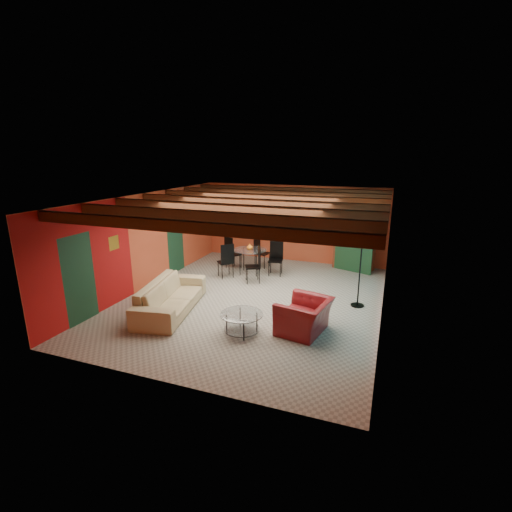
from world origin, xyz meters
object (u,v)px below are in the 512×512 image
at_px(sofa, 171,296).
at_px(armchair, 304,316).
at_px(potted_plant, 358,197).
at_px(dining_table, 250,257).
at_px(armoire, 355,237).
at_px(floor_lamp, 360,268).
at_px(coffee_table, 242,323).
at_px(vase, 250,237).

xyz_separation_m(sofa, armchair, (3.33, 0.03, -0.01)).
bearing_deg(sofa, potted_plant, -48.35).
relative_size(sofa, dining_table, 1.21).
xyz_separation_m(armoire, floor_lamp, (0.45, -3.19, -0.07)).
bearing_deg(armchair, potted_plant, -175.17).
relative_size(armoire, potted_plant, 4.44).
xyz_separation_m(coffee_table, armoire, (1.75, 5.60, 0.85)).
height_order(armchair, vase, vase).
relative_size(armchair, dining_table, 0.53).
xyz_separation_m(armchair, vase, (-2.58, 3.39, 0.84)).
relative_size(sofa, armoire, 1.19).
distance_m(floor_lamp, potted_plant, 3.51).
height_order(sofa, coffee_table, sofa).
bearing_deg(potted_plant, sofa, -127.04).
height_order(armchair, potted_plant, potted_plant).
relative_size(floor_lamp, vase, 10.23).
xyz_separation_m(sofa, armoire, (3.84, 5.09, 0.71)).
height_order(sofa, armchair, sofa).
height_order(coffee_table, dining_table, dining_table).
xyz_separation_m(armchair, coffee_table, (-1.24, -0.54, -0.13)).
bearing_deg(dining_table, armchair, -52.74).
xyz_separation_m(dining_table, armoire, (3.09, 1.67, 0.53)).
bearing_deg(armoire, dining_table, -132.84).
height_order(sofa, dining_table, dining_table).
relative_size(dining_table, vase, 10.69).
bearing_deg(coffee_table, floor_lamp, 47.67).
bearing_deg(floor_lamp, dining_table, 156.84).
bearing_deg(armchair, coffee_table, -55.91).
relative_size(sofa, potted_plant, 5.28).
bearing_deg(dining_table, coffee_table, -71.21).
bearing_deg(dining_table, vase, 0.00).
height_order(coffee_table, vase, vase).
bearing_deg(floor_lamp, armchair, -117.10).
distance_m(dining_table, potted_plant, 3.98).
bearing_deg(armchair, vase, -132.17).
bearing_deg(vase, armchair, -52.74).
bearing_deg(floor_lamp, potted_plant, 98.04).
bearing_deg(potted_plant, vase, -151.51).
bearing_deg(armoire, sofa, -108.37).
xyz_separation_m(floor_lamp, potted_plant, (-0.45, 3.19, 1.40)).
bearing_deg(armoire, floor_lamp, -63.29).
bearing_deg(vase, sofa, -102.48).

